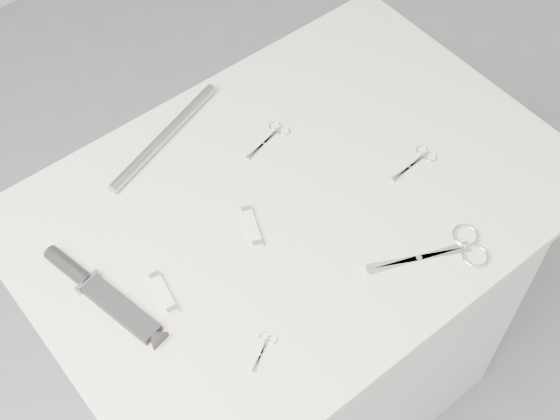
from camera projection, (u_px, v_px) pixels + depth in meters
ground at (291, 396)px, 2.17m from camera, size 4.00×4.00×0.01m
plinth at (293, 319)px, 1.80m from camera, size 0.90×0.60×0.90m
display_board at (296, 201)px, 1.43m from camera, size 1.00×0.70×0.02m
large_shears at (452, 250)px, 1.35m from camera, size 0.21×0.14×0.01m
embroidery_scissors_a at (419, 160)px, 1.47m from camera, size 0.11×0.05×0.00m
embroidery_scissors_b at (272, 136)px, 1.51m from camera, size 0.11×0.05×0.00m
tiny_scissors at (264, 347)px, 1.25m from camera, size 0.07×0.05×0.00m
sheathed_knife at (97, 289)px, 1.30m from camera, size 0.09×0.26×0.03m
pocket_knife_a at (163, 293)px, 1.30m from camera, size 0.03×0.09×0.01m
pocket_knife_b at (252, 227)px, 1.38m from camera, size 0.05×0.09×0.01m
metal_rail at (164, 136)px, 1.49m from camera, size 0.30×0.12×0.02m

